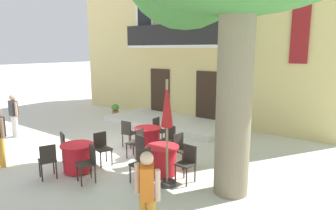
# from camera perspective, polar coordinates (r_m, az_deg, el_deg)

# --- Properties ---
(ground_plane) EXTENTS (120.00, 120.00, 0.00)m
(ground_plane) POSITION_cam_1_polar(r_m,az_deg,el_deg) (9.66, -10.14, -8.96)
(ground_plane) COLOR silver
(building_facade) EXTENTS (13.00, 5.09, 7.50)m
(building_facade) POSITION_cam_1_polar(r_m,az_deg,el_deg) (15.15, 7.26, 12.56)
(building_facade) COLOR #DBC67F
(building_facade) RESTS_ON ground
(entrance_step_platform) EXTENTS (5.37, 2.44, 0.25)m
(entrance_step_platform) POSITION_cam_1_polar(r_m,az_deg,el_deg) (12.84, -0.24, -3.30)
(entrance_step_platform) COLOR silver
(entrance_step_platform) RESTS_ON ground
(cafe_table_near_tree) EXTENTS (0.86, 0.86, 0.76)m
(cafe_table_near_tree) POSITION_cam_1_polar(r_m,az_deg,el_deg) (7.83, -1.08, -10.47)
(cafe_table_near_tree) COLOR red
(cafe_table_near_tree) RESTS_ON ground
(cafe_chair_near_tree_0) EXTENTS (0.48, 0.48, 0.91)m
(cafe_chair_near_tree_0) POSITION_cam_1_polar(r_m,az_deg,el_deg) (8.31, -4.73, -8.24)
(cafe_chair_near_tree_0) COLOR #2D2823
(cafe_chair_near_tree_0) RESTS_ON ground
(cafe_chair_near_tree_1) EXTENTS (0.46, 0.46, 0.91)m
(cafe_chair_near_tree_1) POSITION_cam_1_polar(r_m,az_deg,el_deg) (7.27, -5.07, -11.06)
(cafe_chair_near_tree_1) COLOR #2D2823
(cafe_chair_near_tree_1) RESTS_ON ground
(cafe_chair_near_tree_2) EXTENTS (0.43, 0.43, 0.91)m
(cafe_chair_near_tree_2) POSITION_cam_1_polar(r_m,az_deg,el_deg) (7.39, 3.72, -10.67)
(cafe_chair_near_tree_2) COLOR #2D2823
(cafe_chair_near_tree_2) RESTS_ON ground
(cafe_chair_near_tree_3) EXTENTS (0.47, 0.47, 0.91)m
(cafe_chair_near_tree_3) POSITION_cam_1_polar(r_m,az_deg,el_deg) (8.32, 2.48, -8.19)
(cafe_chair_near_tree_3) COLOR #2D2823
(cafe_chair_near_tree_3) RESTS_ON ground
(cafe_table_middle) EXTENTS (0.86, 0.86, 0.76)m
(cafe_table_middle) POSITION_cam_1_polar(r_m,az_deg,el_deg) (8.33, -16.99, -9.64)
(cafe_table_middle) COLOR red
(cafe_table_middle) RESTS_ON ground
(cafe_chair_middle_0) EXTENTS (0.51, 0.51, 0.91)m
(cafe_chair_middle_0) POSITION_cam_1_polar(r_m,az_deg,el_deg) (8.95, -18.88, -7.40)
(cafe_chair_middle_0) COLOR #2D2823
(cafe_chair_middle_0) RESTS_ON ground
(cafe_chair_middle_1) EXTENTS (0.52, 0.52, 0.91)m
(cafe_chair_middle_1) POSITION_cam_1_polar(r_m,az_deg,el_deg) (8.08, -22.13, -9.58)
(cafe_chair_middle_1) COLOR #2D2823
(cafe_chair_middle_1) RESTS_ON ground
(cafe_chair_middle_2) EXTENTS (0.52, 0.52, 0.91)m
(cafe_chair_middle_2) POSITION_cam_1_polar(r_m,az_deg,el_deg) (7.62, -15.00, -10.36)
(cafe_chair_middle_2) COLOR #2D2823
(cafe_chair_middle_2) RESTS_ON ground
(cafe_chair_middle_3) EXTENTS (0.49, 0.49, 0.91)m
(cafe_chair_middle_3) POSITION_cam_1_polar(r_m,az_deg,el_deg) (8.63, -12.59, -7.74)
(cafe_chair_middle_3) COLOR #2D2823
(cafe_chair_middle_3) RESTS_ON ground
(cafe_table_front) EXTENTS (0.86, 0.86, 0.76)m
(cafe_table_front) POSITION_cam_1_polar(r_m,az_deg,el_deg) (9.60, -3.87, -6.48)
(cafe_table_front) COLOR red
(cafe_table_front) RESTS_ON ground
(cafe_chair_front_0) EXTENTS (0.40, 0.40, 0.91)m
(cafe_chair_front_0) POSITION_cam_1_polar(r_m,az_deg,el_deg) (9.17, 0.03, -6.38)
(cafe_chair_front_0) COLOR #2D2823
(cafe_chair_front_0) RESTS_ON ground
(cafe_chair_front_1) EXTENTS (0.44, 0.44, 0.91)m
(cafe_chair_front_1) POSITION_cam_1_polar(r_m,az_deg,el_deg) (10.20, -1.80, -4.63)
(cafe_chair_front_1) COLOR #2D2823
(cafe_chair_front_1) RESTS_ON ground
(cafe_chair_front_2) EXTENTS (0.43, 0.43, 0.91)m
(cafe_chair_front_2) POSITION_cam_1_polar(r_m,az_deg,el_deg) (9.95, -7.65, -5.11)
(cafe_chair_front_2) COLOR #2D2823
(cafe_chair_front_2) RESTS_ON ground
(cafe_chair_front_3) EXTENTS (0.45, 0.45, 0.91)m
(cafe_chair_front_3) POSITION_cam_1_polar(r_m,az_deg,el_deg) (8.92, -6.06, -6.93)
(cafe_chair_front_3) COLOR #2D2823
(cafe_chair_front_3) RESTS_ON ground
(cafe_umbrella) EXTENTS (0.44, 0.44, 2.55)m
(cafe_umbrella) POSITION_cam_1_polar(r_m,az_deg,el_deg) (6.85, -0.20, -2.41)
(cafe_umbrella) COLOR #997A56
(cafe_umbrella) RESTS_ON ground
(ground_planter_left) EXTENTS (0.39, 0.39, 0.59)m
(ground_planter_left) POSITION_cam_1_polar(r_m,az_deg,el_deg) (14.68, -10.10, -0.86)
(ground_planter_left) COLOR #995638
(ground_planter_left) RESTS_ON ground
(ground_planter_right) EXTENTS (0.46, 0.46, 0.70)m
(ground_planter_right) POSITION_cam_1_polar(r_m,az_deg,el_deg) (11.26, 12.22, -4.15)
(ground_planter_right) COLOR #995638
(ground_planter_right) RESTS_ON ground
(pedestrian_near_entrance) EXTENTS (0.53, 0.25, 1.60)m
(pedestrian_near_entrance) POSITION_cam_1_polar(r_m,az_deg,el_deg) (12.31, -27.53, -1.42)
(pedestrian_near_entrance) COLOR silver
(pedestrian_near_entrance) RESTS_ON ground
(pedestrian_by_tree) EXTENTS (0.53, 0.40, 1.60)m
(pedestrian_by_tree) POSITION_cam_1_polar(r_m,az_deg,el_deg) (5.07, -4.01, -16.43)
(pedestrian_by_tree) COLOR gold
(pedestrian_by_tree) RESTS_ON ground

